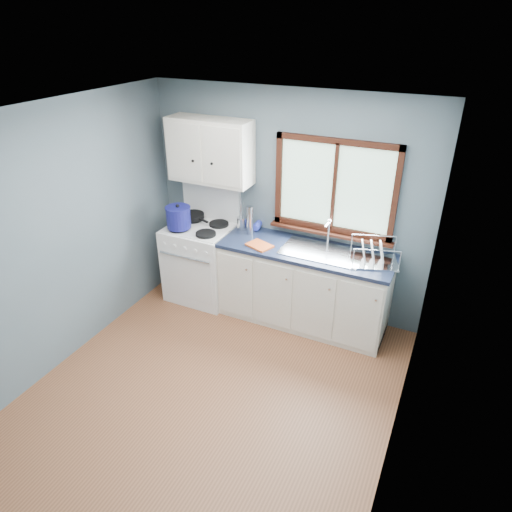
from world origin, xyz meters
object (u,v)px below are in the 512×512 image
at_px(sink, 321,257).
at_px(utensil_crock, 242,223).
at_px(base_cabinets, 303,290).
at_px(thermos, 250,220).
at_px(gas_range, 202,260).
at_px(stockpot, 178,217).
at_px(skillet, 193,216).
at_px(dish_rack, 373,257).

height_order(sink, utensil_crock, utensil_crock).
distance_m(base_cabinets, thermos, 0.98).
distance_m(gas_range, stockpot, 0.64).
xyz_separation_m(skillet, dish_rack, (2.18, -0.11, -0.00)).
xyz_separation_m(sink, utensil_crock, (-1.02, 0.16, 0.14)).
bearing_deg(base_cabinets, dish_rack, 0.71).
xyz_separation_m(base_cabinets, thermos, (-0.70, 0.09, 0.68)).
bearing_deg(base_cabinets, thermos, 172.80).
height_order(base_cabinets, skillet, skillet).
relative_size(skillet, thermos, 1.34).
bearing_deg(dish_rack, gas_range, 163.16).
bearing_deg(stockpot, dish_rack, 4.81).
distance_m(sink, thermos, 0.91).
bearing_deg(gas_range, sink, 0.71).
height_order(utensil_crock, thermos, utensil_crock).
bearing_deg(utensil_crock, stockpot, -152.50).
xyz_separation_m(sink, skillet, (-1.66, 0.12, 0.13)).
distance_m(base_cabinets, sink, 0.48).
bearing_deg(skillet, base_cabinets, 14.35).
bearing_deg(skillet, sink, 14.82).
bearing_deg(base_cabinets, stockpot, -173.24).
relative_size(base_cabinets, skillet, 4.17).
bearing_deg(dish_rack, utensil_crock, 156.81).
xyz_separation_m(gas_range, utensil_crock, (0.47, 0.18, 0.50)).
height_order(skillet, utensil_crock, utensil_crock).
relative_size(thermos, dish_rack, 0.61).
xyz_separation_m(sink, dish_rack, (0.53, 0.01, 0.12)).
xyz_separation_m(sink, thermos, (-0.88, 0.09, 0.23)).
bearing_deg(stockpot, sink, 6.02).
bearing_deg(base_cabinets, utensil_crock, 169.22).
bearing_deg(skillet, gas_range, -18.92).
xyz_separation_m(thermos, dish_rack, (1.41, -0.08, -0.10)).
distance_m(stockpot, thermos, 0.82).
bearing_deg(gas_range, stockpot, -137.95).
relative_size(sink, stockpot, 2.93).
bearing_deg(sink, gas_range, -179.29).
relative_size(stockpot, thermos, 0.86).
distance_m(base_cabinets, skillet, 1.59).
relative_size(skillet, dish_rack, 0.81).
bearing_deg(base_cabinets, gas_range, -179.18).
bearing_deg(skillet, utensil_crock, 22.74).
height_order(sink, thermos, thermos).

